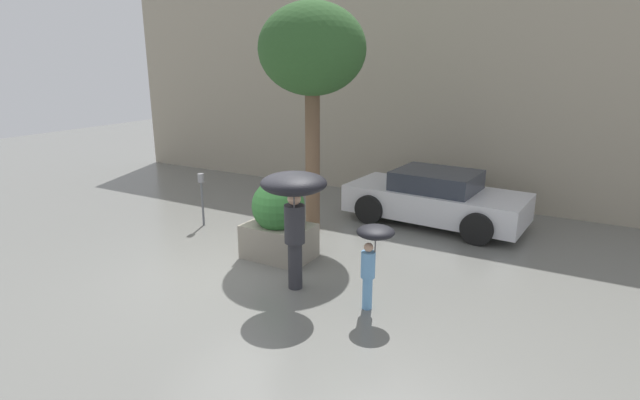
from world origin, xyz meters
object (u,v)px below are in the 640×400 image
Objects in this scene: parked_car_near at (435,198)px; parking_meter at (202,188)px; planter_box at (279,221)px; person_child at (373,248)px; street_tree at (312,53)px; person_adult at (294,198)px.

parked_car_near is 3.39× the size of parking_meter.
planter_box is 1.15× the size of person_child.
planter_box reaches higher than parked_car_near.
person_child reaches higher than parked_car_near.
planter_box is 0.37× the size of parked_car_near.
parked_car_near is 0.86× the size of street_tree.
parked_car_near is (0.93, 4.66, -1.02)m from person_adult.
person_child is at bearing -170.82° from parked_car_near.
planter_box is at bearing -82.77° from street_tree.
person_child is 4.65m from parked_car_near.
planter_box is 1.75m from person_adult.
parked_car_near is at bearing 31.46° from parking_meter.
parked_car_near is 5.42m from parking_meter.
planter_box is at bearing 154.84° from parked_car_near.
person_adult is 4.18m from parking_meter.
planter_box is 2.74m from parking_meter.
person_child is at bearing -23.34° from planter_box.
person_adult is 1.49m from person_child.
person_adult is at bearing 172.60° from parked_car_near.
planter_box reaches higher than parking_meter.
person_adult is 4.86m from parked_car_near.
parked_car_near is 4.37m from street_tree.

